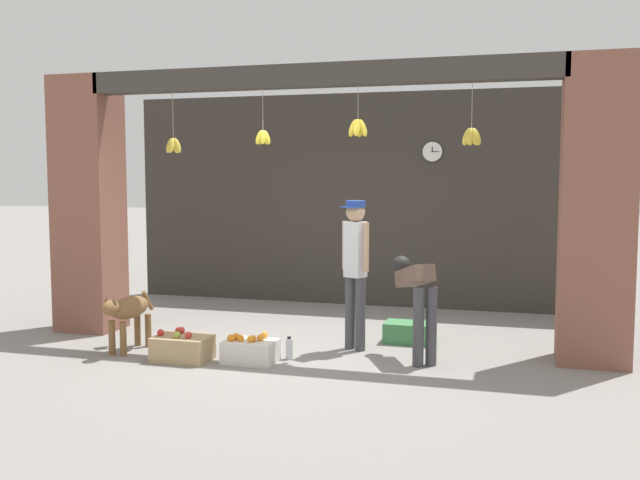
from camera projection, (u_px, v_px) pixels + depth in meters
name	position (u px, v px, depth m)	size (l,w,h in m)	color
ground_plane	(309.00, 350.00, 7.75)	(60.00, 60.00, 0.00)	gray
shop_back_wall	(366.00, 200.00, 10.36)	(7.11, 0.12, 3.08)	#38332D
shop_pillar_left	(89.00, 205.00, 8.69)	(0.70, 0.60, 3.08)	brown
shop_pillar_right	(597.00, 212.00, 7.10)	(0.70, 0.60, 3.08)	brown
storefront_awning	(314.00, 79.00, 7.60)	(5.21, 0.30, 0.93)	#3D3833
dog	(128.00, 312.00, 7.66)	(0.29, 0.86, 0.65)	brown
shopkeeper	(355.00, 263.00, 7.70)	(0.32, 0.30, 1.63)	#424247
worker_stooping	(417.00, 294.00, 7.26)	(0.54, 0.74, 1.04)	#424247
fruit_crate_oranges	(250.00, 351.00, 7.24)	(0.52, 0.37, 0.29)	silver
fruit_crate_apples	(182.00, 348.00, 7.31)	(0.57, 0.39, 0.32)	tan
produce_box_green	(409.00, 332.00, 8.10)	(0.54, 0.36, 0.23)	#42844C
water_bottle	(289.00, 349.00, 7.37)	(0.07, 0.07, 0.24)	silver
wall_clock	(432.00, 152.00, 9.96)	(0.29, 0.03, 0.29)	black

